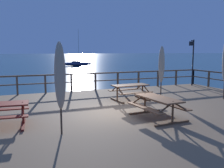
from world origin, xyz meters
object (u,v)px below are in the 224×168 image
object	(u,v)px
patio_umbrella_tall_mid_right	(60,76)
patio_umbrella_tall_back_left	(162,65)
picnic_table_back_left	(158,103)
sailboat_distant	(77,64)
lamp_post_hooked	(192,55)
picnic_table_mid_left	(130,89)

from	to	relation	value
patio_umbrella_tall_mid_right	patio_umbrella_tall_back_left	distance (m)	7.23
picnic_table_back_left	patio_umbrella_tall_back_left	distance (m)	4.49
patio_umbrella_tall_back_left	sailboat_distant	size ratio (longest dim) A/B	0.35
patio_umbrella_tall_mid_right	patio_umbrella_tall_back_left	xyz separation A→B (m)	(6.03, 4.00, -0.00)
patio_umbrella_tall_back_left	lamp_post_hooked	bearing A→B (deg)	32.40
picnic_table_back_left	patio_umbrella_tall_back_left	world-z (taller)	patio_umbrella_tall_back_left
patio_umbrella_tall_mid_right	lamp_post_hooked	size ratio (longest dim) A/B	0.84
picnic_table_mid_left	patio_umbrella_tall_back_left	size ratio (longest dim) A/B	0.70
picnic_table_mid_left	sailboat_distant	bearing A→B (deg)	79.66
picnic_table_mid_left	patio_umbrella_tall_mid_right	distance (m)	5.72
patio_umbrella_tall_mid_right	patio_umbrella_tall_back_left	world-z (taller)	patio_umbrella_tall_mid_right
patio_umbrella_tall_mid_right	picnic_table_mid_left	bearing A→B (deg)	42.82
lamp_post_hooked	sailboat_distant	xyz separation A→B (m)	(1.10, 37.10, -2.33)
patio_umbrella_tall_mid_right	lamp_post_hooked	world-z (taller)	lamp_post_hooked
patio_umbrella_tall_mid_right	sailboat_distant	size ratio (longest dim) A/B	0.35
patio_umbrella_tall_back_left	patio_umbrella_tall_mid_right	bearing A→B (deg)	-146.45
picnic_table_mid_left	picnic_table_back_left	bearing A→B (deg)	-99.39
picnic_table_back_left	picnic_table_mid_left	world-z (taller)	same
patio_umbrella_tall_mid_right	sailboat_distant	bearing A→B (deg)	75.40
patio_umbrella_tall_back_left	sailboat_distant	distance (m)	40.22
picnic_table_mid_left	patio_umbrella_tall_back_left	world-z (taller)	patio_umbrella_tall_back_left
picnic_table_back_left	lamp_post_hooked	distance (m)	9.36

